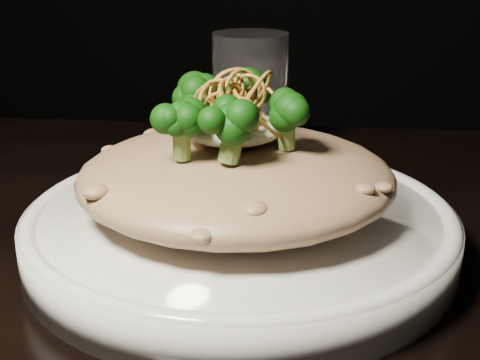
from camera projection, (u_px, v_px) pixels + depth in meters
name	position (u px, v px, depth m)	size (l,w,h in m)	color
plate	(240.00, 231.00, 0.48)	(0.31, 0.31, 0.03)	silver
risotto	(236.00, 176.00, 0.47)	(0.23, 0.23, 0.05)	brown
broccoli	(232.00, 112.00, 0.45)	(0.13, 0.13, 0.05)	black
cheese	(233.00, 128.00, 0.46)	(0.07, 0.07, 0.02)	white
shallots	(240.00, 89.00, 0.44)	(0.06, 0.06, 0.04)	brown
drinking_glass	(250.00, 100.00, 0.66)	(0.07, 0.07, 0.13)	white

